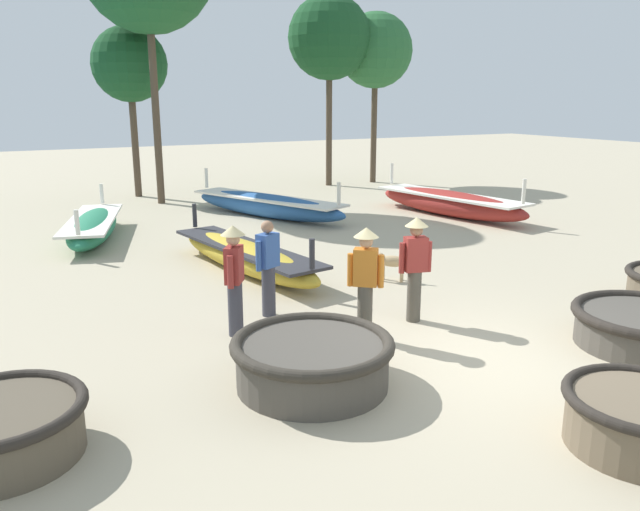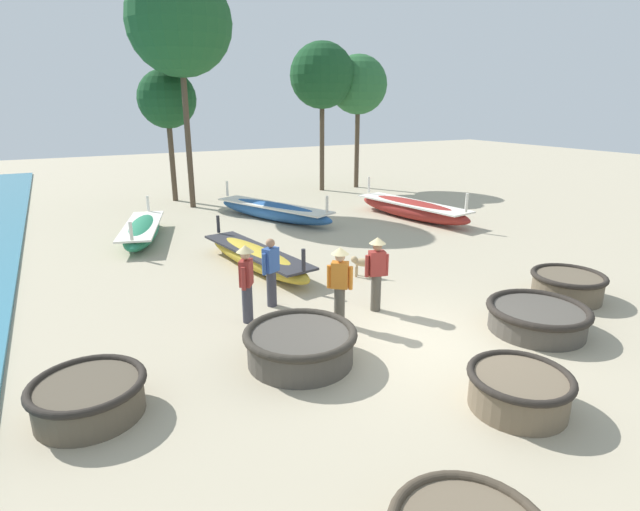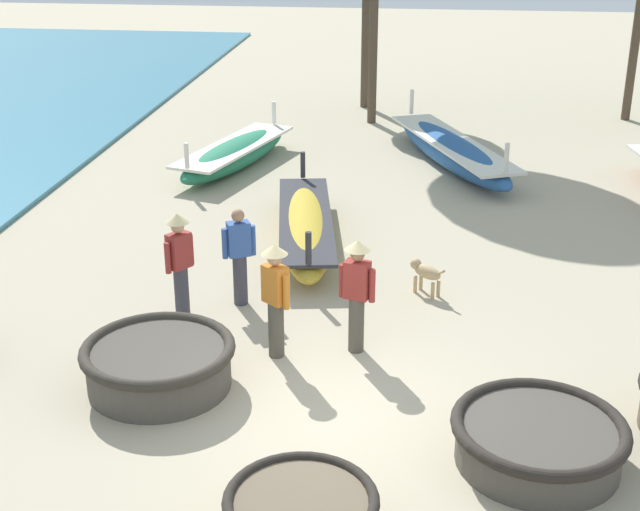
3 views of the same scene
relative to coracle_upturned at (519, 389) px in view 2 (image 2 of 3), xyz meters
The scene contains 19 objects.
ground_plane 2.41m from the coracle_upturned, 89.81° to the left, with size 80.00×80.00×0.00m, color tan.
coracle_upturned is the anchor object (origin of this frame).
coracle_nearest 6.34m from the coracle_upturned, 153.57° to the left, with size 1.66×1.66×0.58m.
coracle_far_right 5.20m from the coracle_upturned, 29.42° to the left, with size 1.66×1.66×0.62m.
coracle_far_left 2.98m from the coracle_upturned, 34.48° to the left, with size 2.00×2.00×0.55m.
coracle_weathered 3.60m from the coracle_upturned, 129.11° to the left, with size 2.01×2.01×0.62m.
long_boat_green_hull 13.41m from the coracle_upturned, 82.92° to the left, with size 3.17×5.74×1.25m.
long_boat_ochre_hull 12.78m from the coracle_upturned, 59.08° to the left, with size 2.02×5.61×1.35m.
long_boat_red_hull 13.04m from the coracle_upturned, 104.94° to the left, with size 2.24×4.67×1.11m.
long_boat_white_hull 8.13m from the coracle_upturned, 97.60° to the left, with size 1.69×5.01×1.08m.
fisherman_with_hat 5.46m from the coracle_upturned, 117.53° to the left, with size 0.37×0.45×1.67m.
fisherman_hauling 4.13m from the coracle_upturned, 87.27° to the left, with size 0.51×0.36×1.67m.
fisherman_standing_left 5.67m from the coracle_upturned, 107.80° to the left, with size 0.49×0.35×1.57m.
fisherman_by_coracle 3.95m from the coracle_upturned, 103.23° to the left, with size 0.43×0.38×1.67m.
dog 6.21m from the coracle_upturned, 79.51° to the left, with size 0.56×0.49×0.55m.
tree_left_mid 19.59m from the coracle_upturned, 92.53° to the left, with size 2.55×2.55×5.81m.
tree_right_mid 20.31m from the coracle_upturned, 70.43° to the left, with size 3.18×3.18×7.24m.
tree_rightmost 18.64m from the coracle_upturned, 91.66° to the left, with size 4.17×4.17×9.50m.
tree_tall_back 20.95m from the coracle_upturned, 64.89° to the left, with size 2.95×2.95×6.73m.
Camera 2 is at (-5.68, -6.74, 4.41)m, focal length 28.00 mm.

